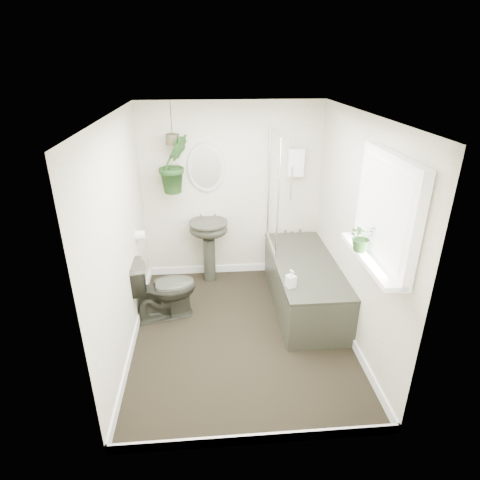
{
  "coord_description": "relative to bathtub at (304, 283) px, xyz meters",
  "views": [
    {
      "loc": [
        -0.31,
        -3.56,
        2.75
      ],
      "look_at": [
        0.0,
        0.15,
        1.05
      ],
      "focal_mm": 30.0,
      "sensor_mm": 36.0,
      "label": 1
    }
  ],
  "objects": [
    {
      "name": "window_sill",
      "position": [
        0.22,
        -1.2,
        0.94
      ],
      "size": [
        0.18,
        1.0,
        0.04
      ],
      "primitive_type": "cube",
      "color": "white",
      "rests_on": "wall_right"
    },
    {
      "name": "window_blinds",
      "position": [
        0.24,
        -1.2,
        1.36
      ],
      "size": [
        0.01,
        0.86,
        0.76
      ],
      "primitive_type": "cube",
      "color": "white",
      "rests_on": "wall_right"
    },
    {
      "name": "shower_box",
      "position": [
        0.0,
        0.84,
        1.26
      ],
      "size": [
        0.2,
        0.1,
        0.35
      ],
      "primitive_type": "cube",
      "color": "white",
      "rests_on": "wall_back"
    },
    {
      "name": "floor",
      "position": [
        -0.8,
        -0.5,
        -0.3
      ],
      "size": [
        2.3,
        2.8,
        0.02
      ],
      "primitive_type": "cube",
      "color": "black",
      "rests_on": "ground"
    },
    {
      "name": "wall_back",
      "position": [
        -0.8,
        0.91,
        0.86
      ],
      "size": [
        2.3,
        0.02,
        2.3
      ],
      "primitive_type": "cube",
      "color": "beige",
      "rests_on": "ground"
    },
    {
      "name": "bath_screen",
      "position": [
        -0.33,
        0.49,
        0.99
      ],
      "size": [
        0.04,
        0.72,
        1.4
      ],
      "primitive_type": null,
      "color": "silver",
      "rests_on": "bathtub"
    },
    {
      "name": "bathtub",
      "position": [
        0.0,
        0.0,
        0.0
      ],
      "size": [
        0.72,
        1.72,
        0.58
      ],
      "primitive_type": null,
      "color": "#2C2E24",
      "rests_on": "floor"
    },
    {
      "name": "window_recess",
      "position": [
        0.29,
        -1.2,
        1.36
      ],
      "size": [
        0.08,
        1.0,
        0.9
      ],
      "primitive_type": "cube",
      "color": "white",
      "rests_on": "wall_right"
    },
    {
      "name": "soap_bottle",
      "position": [
        -0.29,
        -0.54,
        0.39
      ],
      "size": [
        0.12,
        0.12,
        0.2
      ],
      "primitive_type": "imported",
      "rotation": [
        0.0,
        0.0,
        0.37
      ],
      "color": "black",
      "rests_on": "bathtub"
    },
    {
      "name": "pedestal_sink",
      "position": [
        -1.12,
        0.69,
        0.13
      ],
      "size": [
        0.56,
        0.5,
        0.85
      ],
      "primitive_type": null,
      "rotation": [
        0.0,
        0.0,
        -0.17
      ],
      "color": "#2C2E24",
      "rests_on": "floor"
    },
    {
      "name": "wall_front",
      "position": [
        -0.8,
        -1.91,
        0.86
      ],
      "size": [
        2.3,
        0.02,
        2.3
      ],
      "primitive_type": "cube",
      "color": "beige",
      "rests_on": "ground"
    },
    {
      "name": "toilet",
      "position": [
        -1.65,
        -0.1,
        0.08
      ],
      "size": [
        0.8,
        0.56,
        0.74
      ],
      "primitive_type": "imported",
      "rotation": [
        0.0,
        0.0,
        1.8
      ],
      "color": "#2C2E24",
      "rests_on": "floor"
    },
    {
      "name": "skirting",
      "position": [
        -0.8,
        -0.5,
        -0.24
      ],
      "size": [
        2.3,
        2.8,
        0.1
      ],
      "primitive_type": "cube",
      "color": "white",
      "rests_on": "floor"
    },
    {
      "name": "hanging_pot",
      "position": [
        -1.5,
        0.71,
        1.59
      ],
      "size": [
        0.16,
        0.16,
        0.12
      ],
      "primitive_type": "cylinder",
      "color": "#433C2A",
      "rests_on": "ceiling"
    },
    {
      "name": "toilet_roll_holder",
      "position": [
        -1.9,
        0.2,
        0.61
      ],
      "size": [
        0.11,
        0.11,
        0.11
      ],
      "primitive_type": "cylinder",
      "rotation": [
        0.0,
        1.57,
        0.0
      ],
      "color": "white",
      "rests_on": "wall_left"
    },
    {
      "name": "ceiling",
      "position": [
        -0.8,
        -0.5,
        2.02
      ],
      "size": [
        2.3,
        2.8,
        0.02
      ],
      "primitive_type": "cube",
      "color": "white",
      "rests_on": "ground"
    },
    {
      "name": "sill_plant",
      "position": [
        0.17,
        -1.08,
        1.08
      ],
      "size": [
        0.23,
        0.2,
        0.25
      ],
      "primitive_type": "imported",
      "rotation": [
        0.0,
        0.0,
        0.05
      ],
      "color": "black",
      "rests_on": "window_sill"
    },
    {
      "name": "wall_sconce",
      "position": [
        -1.52,
        0.86,
        1.11
      ],
      "size": [
        0.04,
        0.04,
        0.22
      ],
      "primitive_type": "cylinder",
      "color": "black",
      "rests_on": "wall_back"
    },
    {
      "name": "wall_right",
      "position": [
        0.36,
        -0.5,
        0.86
      ],
      "size": [
        0.02,
        2.8,
        2.3
      ],
      "primitive_type": "cube",
      "color": "beige",
      "rests_on": "ground"
    },
    {
      "name": "oval_mirror",
      "position": [
        -1.12,
        0.87,
        1.21
      ],
      "size": [
        0.46,
        0.03,
        0.62
      ],
      "primitive_type": "ellipsoid",
      "color": "beige",
      "rests_on": "wall_back"
    },
    {
      "name": "hanging_plant",
      "position": [
        -1.5,
        0.71,
        1.3
      ],
      "size": [
        0.49,
        0.46,
        0.7
      ],
      "primitive_type": "imported",
      "rotation": [
        0.0,
        0.0,
        0.52
      ],
      "color": "black",
      "rests_on": "ceiling"
    },
    {
      "name": "wall_left",
      "position": [
        -1.96,
        -0.5,
        0.86
      ],
      "size": [
        0.02,
        2.8,
        2.3
      ],
      "primitive_type": "cube",
      "color": "beige",
      "rests_on": "ground"
    }
  ]
}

